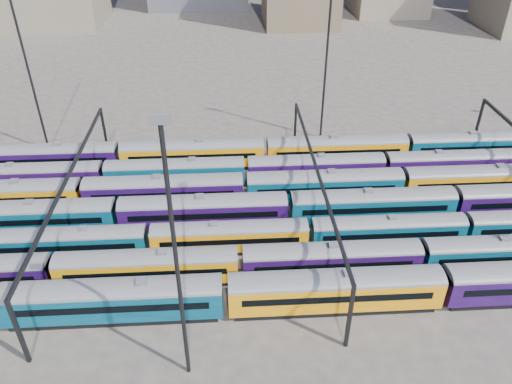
{
  "coord_description": "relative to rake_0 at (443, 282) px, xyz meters",
  "views": [
    {
      "loc": [
        -0.6,
        -51.6,
        38.96
      ],
      "look_at": [
        2.7,
        2.99,
        3.0
      ],
      "focal_mm": 35.0,
      "sensor_mm": 36.0,
      "label": 1
    }
  ],
  "objects": [
    {
      "name": "rake_0",
      "position": [
        0.0,
        0.0,
        0.0
      ],
      "size": [
        134.22,
        3.27,
        5.52
      ],
      "color": "black",
      "rests_on": "ground"
    },
    {
      "name": "mast_1",
      "position": [
        -50.97,
        37.0,
        11.07
      ],
      "size": [
        1.4,
        0.5,
        25.6
      ],
      "color": "black",
      "rests_on": "ground"
    },
    {
      "name": "mast_3",
      "position": [
        -5.97,
        39.0,
        11.07
      ],
      "size": [
        1.4,
        0.5,
        25.6
      ],
      "color": "black",
      "rests_on": "ground"
    },
    {
      "name": "rake_4",
      "position": [
        -19.65,
        20.0,
        -0.1
      ],
      "size": [
        129.53,
        3.16,
        5.32
      ],
      "color": "black",
      "rests_on": "ground"
    },
    {
      "name": "rake_1",
      "position": [
        -20.8,
        5.0,
        -0.29
      ],
      "size": [
        121.2,
        2.96,
        4.97
      ],
      "color": "black",
      "rests_on": "ground"
    },
    {
      "name": "gantry_1",
      "position": [
        -40.97,
        15.0,
        3.89
      ],
      "size": [
        0.35,
        40.35,
        8.03
      ],
      "color": "black",
      "rests_on": "ground"
    },
    {
      "name": "rake_3",
      "position": [
        -25.09,
        15.0,
        -0.12
      ],
      "size": [
        150.59,
        3.14,
        5.3
      ],
      "color": "black",
      "rests_on": "ground"
    },
    {
      "name": "gantry_2",
      "position": [
        -10.97,
        15.0,
        3.89
      ],
      "size": [
        0.35,
        40.35,
        8.03
      ],
      "color": "black",
      "rests_on": "ground"
    },
    {
      "name": "mast_2",
      "position": [
        -25.97,
        -7.0,
        11.07
      ],
      "size": [
        1.4,
        0.5,
        25.6
      ],
      "color": "black",
      "rests_on": "ground"
    },
    {
      "name": "rake_2",
      "position": [
        -21.88,
        10.0,
        -0.45
      ],
      "size": [
        132.76,
        2.78,
        4.66
      ],
      "color": "black",
      "rests_on": "ground"
    },
    {
      "name": "ground",
      "position": [
        -20.97,
        15.0,
        -2.9
      ],
      "size": [
        500.0,
        500.0,
        0.0
      ],
      "primitive_type": "plane",
      "color": "#3F3935",
      "rests_on": "ground"
    },
    {
      "name": "rake_5",
      "position": [
        -19.28,
        25.0,
        -0.3
      ],
      "size": [
        120.69,
        2.94,
        4.95
      ],
      "color": "black",
      "rests_on": "ground"
    },
    {
      "name": "rake_6",
      "position": [
        -16.13,
        30.0,
        -0.07
      ],
      "size": [
        131.17,
        3.2,
        5.39
      ],
      "color": "black",
      "rests_on": "ground"
    }
  ]
}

